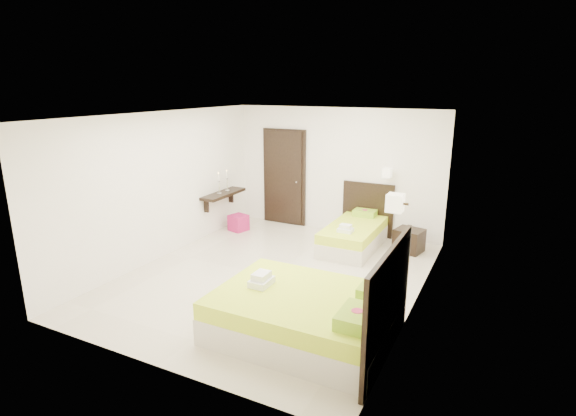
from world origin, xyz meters
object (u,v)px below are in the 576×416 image
at_px(bed_single, 355,233).
at_px(ottoman, 238,223).
at_px(nightstand, 409,240).
at_px(bed_double, 309,313).

bearing_deg(bed_single, ottoman, -176.38).
xyz_separation_m(nightstand, ottoman, (-3.55, -0.37, -0.05)).
distance_m(bed_double, nightstand, 3.59).
distance_m(bed_single, nightstand, 1.01).
bearing_deg(bed_double, ottoman, 134.09).
xyz_separation_m(bed_double, nightstand, (0.46, 3.56, -0.10)).
bearing_deg(bed_single, nightstand, 11.72).
relative_size(bed_double, ottoman, 6.31).
distance_m(bed_single, ottoman, 2.57).
relative_size(bed_double, nightstand, 4.40).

